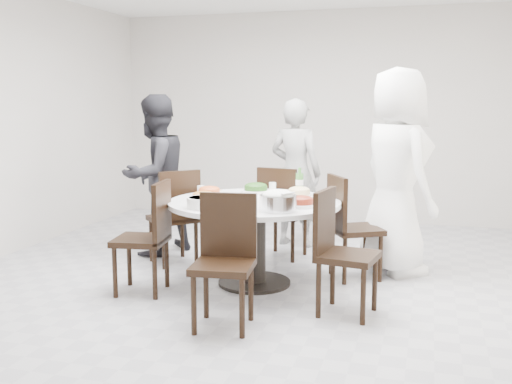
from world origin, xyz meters
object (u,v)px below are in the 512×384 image
(chair_ne, at_px, (356,227))
(soup_bowl, at_px, (204,202))
(chair_sw, at_px, (141,237))
(diner_left, at_px, (155,175))
(diner_right, at_px, (396,172))
(chair_s, at_px, (223,263))
(rice_bowl, at_px, (278,203))
(diner_middle, at_px, (296,173))
(chair_se, at_px, (348,253))
(dining_table, at_px, (254,243))
(chair_nw, at_px, (173,216))
(chair_n, at_px, (284,212))
(beverage_bottle, at_px, (300,181))

(chair_ne, bearing_deg, soup_bowl, 98.63)
(soup_bowl, bearing_deg, chair_sw, -175.95)
(diner_left, distance_m, soup_bowl, 1.56)
(chair_ne, distance_m, diner_right, 0.66)
(chair_s, height_order, rice_bowl, chair_s)
(diner_right, relative_size, diner_middle, 1.17)
(chair_s, height_order, chair_se, same)
(dining_table, xyz_separation_m, soup_bowl, (-0.29, -0.45, 0.42))
(chair_nw, relative_size, chair_s, 1.00)
(chair_n, relative_size, chair_nw, 1.00)
(chair_ne, height_order, diner_right, diner_right)
(chair_se, bearing_deg, chair_nw, 71.29)
(dining_table, height_order, chair_se, chair_se)
(soup_bowl, distance_m, beverage_bottle, 1.12)
(rice_bowl, distance_m, soup_bowl, 0.61)
(chair_n, height_order, diner_right, diner_right)
(chair_nw, xyz_separation_m, diner_left, (-0.33, 0.30, 0.36))
(chair_nw, height_order, chair_s, same)
(diner_middle, distance_m, beverage_bottle, 1.06)
(chair_sw, relative_size, diner_right, 0.50)
(chair_nw, height_order, beverage_bottle, beverage_bottle)
(chair_ne, height_order, chair_nw, same)
(chair_n, height_order, chair_s, same)
(diner_right, height_order, rice_bowl, diner_right)
(dining_table, bearing_deg, chair_nw, 155.33)
(chair_se, bearing_deg, diner_left, 68.79)
(chair_n, height_order, chair_sw, same)
(diner_left, relative_size, soup_bowl, 5.91)
(beverage_bottle, bearing_deg, diner_left, 171.44)
(chair_se, relative_size, beverage_bottle, 3.85)
(diner_middle, bearing_deg, beverage_bottle, 117.75)
(chair_nw, bearing_deg, chair_sw, 50.71)
(chair_se, xyz_separation_m, beverage_bottle, (-0.60, 1.03, 0.40))
(diner_right, bearing_deg, chair_nw, 62.34)
(chair_nw, height_order, diner_left, diner_left)
(diner_right, xyz_separation_m, diner_middle, (-1.13, 0.79, -0.14))
(chair_ne, height_order, diner_left, diner_left)
(diner_left, relative_size, rice_bowl, 5.68)
(soup_bowl, bearing_deg, chair_n, 77.39)
(diner_right, height_order, soup_bowl, diner_right)
(chair_sw, bearing_deg, chair_se, 80.45)
(chair_n, distance_m, chair_sw, 1.72)
(rice_bowl, height_order, beverage_bottle, beverage_bottle)
(chair_ne, bearing_deg, rice_bowl, 119.19)
(chair_n, xyz_separation_m, beverage_bottle, (0.26, -0.48, 0.40))
(chair_s, relative_size, diner_right, 0.50)
(diner_right, bearing_deg, chair_s, 113.48)
(diner_left, bearing_deg, dining_table, 79.88)
(chair_se, bearing_deg, chair_s, 131.63)
(diner_middle, bearing_deg, diner_left, 43.66)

